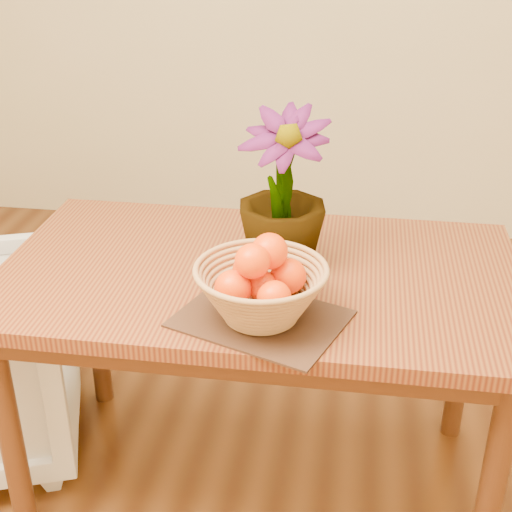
# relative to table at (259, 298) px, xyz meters

# --- Properties ---
(table) EXTENTS (1.40, 0.80, 0.75)m
(table) POSITION_rel_table_xyz_m (0.00, 0.00, 0.00)
(table) COLOR brown
(table) RESTS_ON floor
(placemat) EXTENTS (0.45, 0.40, 0.01)m
(placemat) POSITION_rel_table_xyz_m (0.04, -0.25, 0.09)
(placemat) COLOR #3D2516
(placemat) RESTS_ON table
(wicker_basket) EXTENTS (0.31, 0.31, 0.13)m
(wicker_basket) POSITION_rel_table_xyz_m (0.04, -0.25, 0.16)
(wicker_basket) COLOR #B2824A
(wicker_basket) RESTS_ON placemat
(orange_pile) EXTENTS (0.20, 0.20, 0.15)m
(orange_pile) POSITION_rel_table_xyz_m (0.04, -0.25, 0.21)
(orange_pile) COLOR #F44803
(orange_pile) RESTS_ON wicker_basket
(potted_plant) EXTENTS (0.27, 0.27, 0.43)m
(potted_plant) POSITION_rel_table_xyz_m (0.05, 0.05, 0.30)
(potted_plant) COLOR #224E16
(potted_plant) RESTS_ON table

